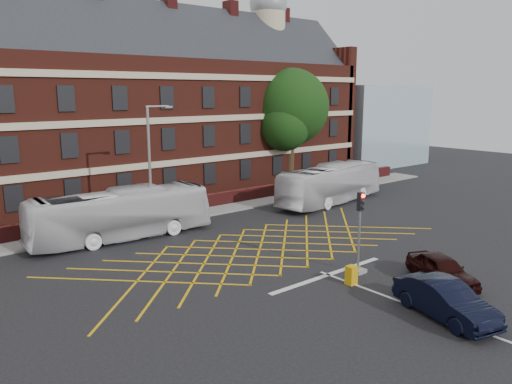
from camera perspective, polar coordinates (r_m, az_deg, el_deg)
ground at (r=28.63m, az=3.02°, el=-7.52°), size 120.00×120.00×0.00m
victorian_building at (r=45.85m, az=-15.85°, el=9.18°), size 51.00×12.17×20.40m
boundary_wall at (r=38.67m, az=-10.14°, el=-1.82°), size 56.00×0.50×1.10m
far_pavement at (r=37.94m, az=-9.37°, el=-2.81°), size 60.00×3.00×0.12m
glass_block at (r=66.60m, az=12.47°, el=7.47°), size 14.00×10.00×10.00m
box_junction_hatching at (r=30.05m, az=0.42°, el=-6.56°), size 8.22×8.22×0.02m
stop_line at (r=26.32m, az=8.25°, el=-9.34°), size 8.00×0.30×0.02m
centre_line at (r=22.85m, az=20.75°, el=-13.31°), size 0.15×14.00×0.02m
bus_left at (r=32.85m, az=-15.18°, el=-2.48°), size 11.77×3.38×3.24m
bus_right at (r=42.46m, az=8.55°, el=0.92°), size 12.03×4.39×3.28m
car_navy at (r=22.60m, az=20.81°, el=-11.46°), size 2.82×5.01×1.56m
car_maroon at (r=26.33m, az=20.47°, el=-8.30°), size 3.25×4.58×1.45m
deciduous_tree at (r=49.79m, az=3.91°, el=9.05°), size 7.75×7.58×11.58m
traffic_light_near at (r=26.34m, az=11.69°, el=-5.41°), size 0.70×0.70×4.27m
street_lamp at (r=33.06m, az=-11.83°, el=-0.04°), size 2.25×1.00×8.41m
utility_cabinet at (r=25.15m, az=10.84°, el=-9.31°), size 0.48×0.43×0.93m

